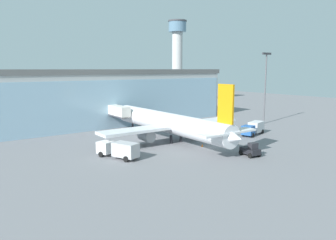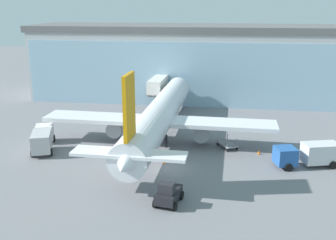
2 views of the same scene
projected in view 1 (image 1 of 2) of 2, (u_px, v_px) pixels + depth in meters
name	position (u px, v px, depth m)	size (l,w,h in m)	color
ground	(208.00, 148.00, 58.73)	(240.00, 240.00, 0.00)	slate
terminal_building	(115.00, 96.00, 85.32)	(61.41, 15.43, 13.89)	#ADADAD
jet_bridge	(114.00, 111.00, 76.37)	(2.78, 12.87, 5.69)	silver
control_tower	(177.00, 55.00, 135.46)	(7.57, 7.57, 33.58)	#B8B8B8
apron_light_mast	(265.00, 82.00, 82.89)	(3.20, 0.40, 18.01)	#59595E
airplane	(170.00, 123.00, 63.79)	(30.24, 37.66, 11.66)	silver
catering_truck	(119.00, 149.00, 51.62)	(4.59, 7.61, 2.65)	silver
fuel_truck	(254.00, 128.00, 70.13)	(7.62, 4.08, 2.65)	#2659A5
baggage_cart	(208.00, 134.00, 68.50)	(2.83, 3.22, 1.50)	gray
pushback_tug	(251.00, 150.00, 52.94)	(2.62, 3.45, 2.30)	black
safety_cone_nose	(202.00, 145.00, 59.38)	(0.36, 0.36, 0.55)	orange
safety_cone_wingtip	(226.00, 134.00, 69.47)	(0.36, 0.36, 0.55)	orange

